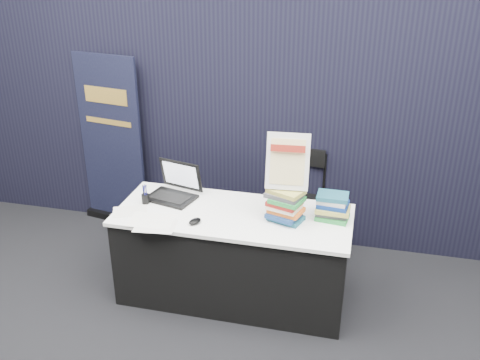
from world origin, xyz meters
The scene contains 15 objects.
floor centered at (0.00, 0.00, 0.00)m, with size 8.00×8.00×0.00m, color black.
wall_back centered at (0.00, 4.00, 1.75)m, with size 8.00×0.02×3.50m, color beige.
drape_partition centered at (0.00, 1.60, 1.20)m, with size 6.00×0.08×2.40m, color black.
display_table centered at (0.00, 0.55, 0.38)m, with size 1.80×0.75×0.75m.
laptop centered at (-0.55, 0.72, 0.82)m, with size 0.42×0.38×0.28m.
mouse centered at (-0.24, 0.33, 0.77)m, with size 0.07×0.11×0.03m, color black.
brochure_left centered at (-0.78, 0.39, 0.75)m, with size 0.26×0.18×0.00m, color white.
brochure_mid centered at (-0.56, 0.30, 0.75)m, with size 0.33×0.23×0.00m, color white.
brochure_right centered at (-0.50, 0.22, 0.75)m, with size 0.29×0.21×0.00m, color white.
pen_cup centered at (-0.72, 0.55, 0.79)m, with size 0.06×0.06×0.08m, color black.
book_stack_tall centered at (0.40, 0.54, 0.88)m, with size 0.28×0.25×0.25m.
book_stack_short centered at (0.73, 0.65, 0.85)m, with size 0.25×0.20×0.20m.
info_sign centered at (0.40, 0.57, 1.21)m, with size 0.32×0.16×0.42m.
pullup_banner centered at (-1.47, 1.50, 0.76)m, with size 0.73×0.22×1.71m.
stacking_chair centered at (0.40, 1.39, 0.52)m, with size 0.48×0.48×0.94m.
Camera 1 is at (0.90, -2.94, 2.68)m, focal length 40.00 mm.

